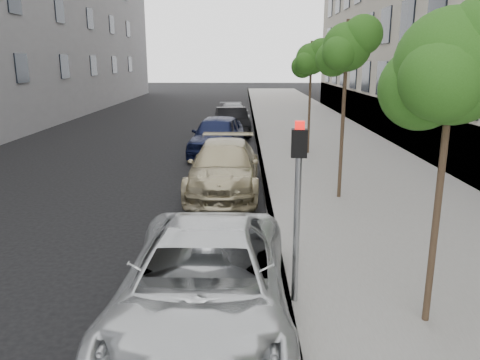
{
  "coord_description": "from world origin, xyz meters",
  "views": [
    {
      "loc": [
        0.46,
        -4.77,
        3.91
      ],
      "look_at": [
        0.41,
        4.59,
        1.5
      ],
      "focal_mm": 35.0,
      "sensor_mm": 36.0,
      "label": 1
    }
  ],
  "objects_px": {
    "tree_near": "(455,66)",
    "suv": "(224,167)",
    "sedan_black": "(232,122)",
    "sedan_blue": "(217,135)",
    "tree_mid": "(348,47)",
    "minivan": "(204,284)",
    "signal_pole": "(298,192)",
    "tree_far": "(312,59)",
    "sedan_rear": "(234,114)"
  },
  "relations": [
    {
      "from": "suv",
      "to": "tree_mid",
      "type": "bearing_deg",
      "value": -16.86
    },
    {
      "from": "minivan",
      "to": "sedan_blue",
      "type": "height_order",
      "value": "sedan_blue"
    },
    {
      "from": "tree_near",
      "to": "minivan",
      "type": "distance_m",
      "value": 4.54
    },
    {
      "from": "minivan",
      "to": "sedan_rear",
      "type": "xyz_separation_m",
      "value": [
        0.0,
        23.51,
        -0.12
      ]
    },
    {
      "from": "tree_mid",
      "to": "suv",
      "type": "xyz_separation_m",
      "value": [
        -3.33,
        1.09,
        -3.48
      ]
    },
    {
      "from": "tree_mid",
      "to": "minivan",
      "type": "relative_size",
      "value": 0.93
    },
    {
      "from": "tree_mid",
      "to": "signal_pole",
      "type": "distance_m",
      "value": 6.63
    },
    {
      "from": "tree_near",
      "to": "minivan",
      "type": "bearing_deg",
      "value": -179.13
    },
    {
      "from": "tree_mid",
      "to": "signal_pole",
      "type": "height_order",
      "value": "tree_mid"
    },
    {
      "from": "tree_near",
      "to": "suv",
      "type": "relative_size",
      "value": 0.89
    },
    {
      "from": "sedan_black",
      "to": "sedan_blue",
      "type": "bearing_deg",
      "value": -102.72
    },
    {
      "from": "tree_mid",
      "to": "sedan_rear",
      "type": "distance_m",
      "value": 17.65
    },
    {
      "from": "sedan_blue",
      "to": "sedan_rear",
      "type": "height_order",
      "value": "sedan_blue"
    },
    {
      "from": "tree_far",
      "to": "sedan_black",
      "type": "height_order",
      "value": "tree_far"
    },
    {
      "from": "tree_mid",
      "to": "minivan",
      "type": "distance_m",
      "value": 8.14
    },
    {
      "from": "sedan_blue",
      "to": "tree_far",
      "type": "bearing_deg",
      "value": 1.74
    },
    {
      "from": "tree_far",
      "to": "suv",
      "type": "distance_m",
      "value": 7.11
    },
    {
      "from": "tree_mid",
      "to": "sedan_blue",
      "type": "relative_size",
      "value": 1.02
    },
    {
      "from": "sedan_rear",
      "to": "suv",
      "type": "bearing_deg",
      "value": -97.02
    },
    {
      "from": "tree_near",
      "to": "tree_far",
      "type": "distance_m",
      "value": 13.0
    },
    {
      "from": "tree_near",
      "to": "sedan_black",
      "type": "height_order",
      "value": "tree_near"
    },
    {
      "from": "signal_pole",
      "to": "sedan_rear",
      "type": "distance_m",
      "value": 22.96
    },
    {
      "from": "minivan",
      "to": "suv",
      "type": "xyz_separation_m",
      "value": [
        0.0,
        7.64,
        0.01
      ]
    },
    {
      "from": "sedan_black",
      "to": "sedan_rear",
      "type": "height_order",
      "value": "sedan_black"
    },
    {
      "from": "tree_mid",
      "to": "sedan_black",
      "type": "xyz_separation_m",
      "value": [
        -3.33,
        12.04,
        -3.51
      ]
    },
    {
      "from": "suv",
      "to": "sedan_rear",
      "type": "xyz_separation_m",
      "value": [
        0.0,
        15.86,
        -0.13
      ]
    },
    {
      "from": "sedan_rear",
      "to": "sedan_blue",
      "type": "bearing_deg",
      "value": -99.87
    },
    {
      "from": "tree_near",
      "to": "sedan_blue",
      "type": "height_order",
      "value": "tree_near"
    },
    {
      "from": "tree_far",
      "to": "suv",
      "type": "relative_size",
      "value": 0.89
    },
    {
      "from": "tree_mid",
      "to": "sedan_blue",
      "type": "distance_m",
      "value": 8.54
    },
    {
      "from": "tree_near",
      "to": "tree_mid",
      "type": "relative_size",
      "value": 0.94
    },
    {
      "from": "sedan_rear",
      "to": "sedan_black",
      "type": "bearing_deg",
      "value": -97.02
    },
    {
      "from": "suv",
      "to": "sedan_rear",
      "type": "relative_size",
      "value": 1.22
    },
    {
      "from": "tree_far",
      "to": "sedan_rear",
      "type": "bearing_deg",
      "value": 107.65
    },
    {
      "from": "signal_pole",
      "to": "sedan_blue",
      "type": "height_order",
      "value": "signal_pole"
    },
    {
      "from": "tree_mid",
      "to": "suv",
      "type": "height_order",
      "value": "tree_mid"
    },
    {
      "from": "signal_pole",
      "to": "minivan",
      "type": "xyz_separation_m",
      "value": [
        -1.4,
        -0.62,
        -1.23
      ]
    },
    {
      "from": "tree_far",
      "to": "sedan_blue",
      "type": "height_order",
      "value": "tree_far"
    },
    {
      "from": "tree_mid",
      "to": "minivan",
      "type": "bearing_deg",
      "value": -116.93
    },
    {
      "from": "signal_pole",
      "to": "sedan_black",
      "type": "height_order",
      "value": "signal_pole"
    },
    {
      "from": "tree_near",
      "to": "minivan",
      "type": "relative_size",
      "value": 0.87
    },
    {
      "from": "sedan_blue",
      "to": "sedan_black",
      "type": "xyz_separation_m",
      "value": [
        0.5,
        5.21,
        -0.1
      ]
    },
    {
      "from": "suv",
      "to": "sedan_black",
      "type": "relative_size",
      "value": 1.17
    },
    {
      "from": "tree_near",
      "to": "sedan_blue",
      "type": "xyz_separation_m",
      "value": [
        -3.83,
        13.33,
        -3.01
      ]
    },
    {
      "from": "suv",
      "to": "sedan_rear",
      "type": "height_order",
      "value": "suv"
    },
    {
      "from": "tree_near",
      "to": "minivan",
      "type": "height_order",
      "value": "tree_near"
    },
    {
      "from": "minivan",
      "to": "signal_pole",
      "type": "bearing_deg",
      "value": 25.08
    },
    {
      "from": "tree_far",
      "to": "sedan_black",
      "type": "relative_size",
      "value": 1.05
    },
    {
      "from": "tree_near",
      "to": "tree_far",
      "type": "height_order",
      "value": "tree_far"
    },
    {
      "from": "tree_far",
      "to": "minivan",
      "type": "bearing_deg",
      "value": -104.3
    }
  ]
}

